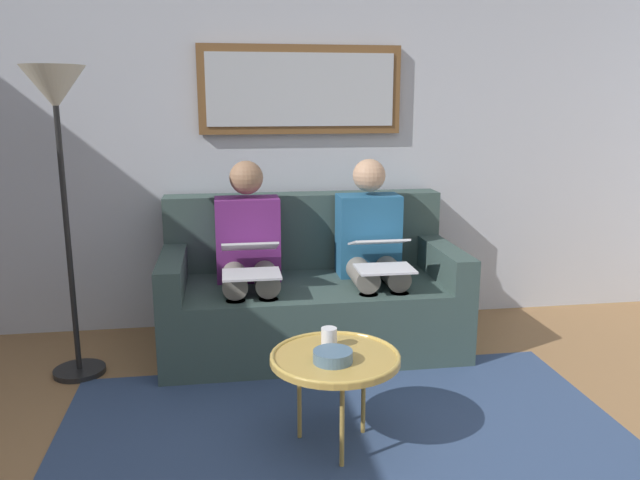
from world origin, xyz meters
name	(u,v)px	position (x,y,z in m)	size (l,w,h in m)	color
wall_rear	(299,129)	(0.00, -2.60, 1.30)	(6.00, 0.12, 2.60)	#B7BCC6
area_rug	(350,449)	(0.00, -0.85, 0.00)	(2.60, 1.80, 0.01)	#33476B
couch	(310,294)	(0.00, -2.12, 0.31)	(1.77, 0.90, 0.90)	#384C47
framed_mirror	(301,90)	(0.00, -2.51, 1.55)	(1.29, 0.05, 0.55)	brown
coffee_table	(335,359)	(0.06, -0.90, 0.41)	(0.56, 0.56, 0.43)	tan
cup	(329,338)	(0.07, -1.00, 0.47)	(0.07, 0.07, 0.09)	silver
bowl	(333,356)	(0.08, -0.84, 0.45)	(0.17, 0.17, 0.05)	slate
person_left	(372,248)	(-0.37, -2.05, 0.61)	(0.38, 0.58, 1.14)	#235B84
laptop_white	(381,253)	(-0.37, -1.81, 0.63)	(0.32, 0.38, 0.16)	white
person_right	(249,253)	(0.37, -2.05, 0.61)	(0.38, 0.58, 1.14)	#66236B
laptop_silver	(250,258)	(0.37, -1.82, 0.63)	(0.31, 0.39, 0.17)	silver
standing_lamp	(57,124)	(1.33, -1.85, 1.37)	(0.32, 0.32, 1.66)	black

